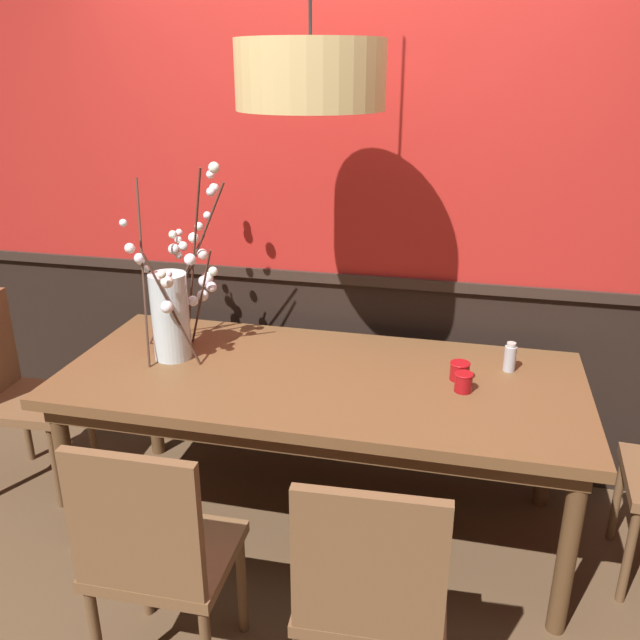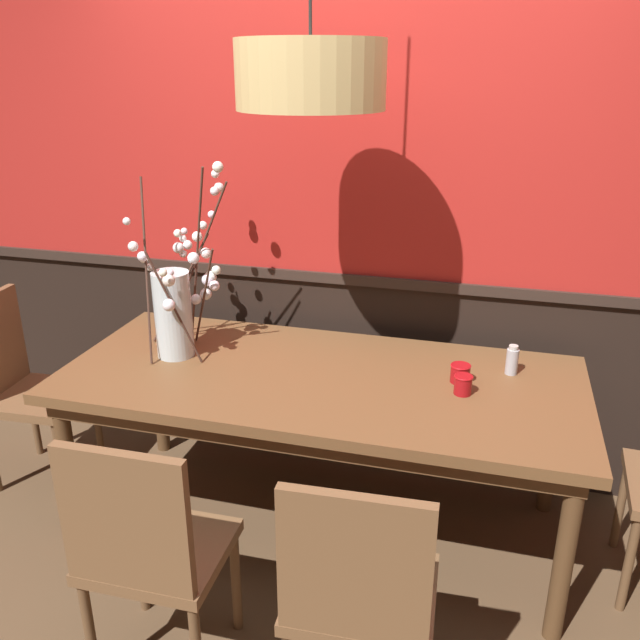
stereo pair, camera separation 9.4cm
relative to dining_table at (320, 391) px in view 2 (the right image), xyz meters
name	(u,v)px [view 2 (the right image)]	position (x,y,z in m)	size (l,w,h in m)	color
ground_plane	(320,523)	(0.00, 0.00, -0.69)	(24.00, 24.00, 0.00)	brown
back_wall	(356,187)	(0.00, 0.65, 0.76)	(5.50, 0.14, 2.92)	black
dining_table	(320,391)	(0.00, 0.00, 0.00)	(2.20, 0.97, 0.77)	brown
chair_head_west_end	(22,382)	(-1.53, 0.00, -0.16)	(0.46, 0.43, 0.97)	brown
chair_near_side_right	(359,591)	(0.37, -0.91, -0.16)	(0.48, 0.43, 0.94)	brown
chair_near_side_left	(147,547)	(-0.33, -0.92, -0.15)	(0.46, 0.41, 0.96)	brown
vase_with_blossoms	(177,307)	(-0.67, 0.05, 0.30)	(0.41, 0.59, 0.84)	silver
candle_holder_nearer_center	(463,385)	(0.59, -0.02, 0.12)	(0.08, 0.08, 0.08)	#9E0F14
candle_holder_nearer_edge	(460,373)	(0.58, 0.09, 0.12)	(0.08, 0.08, 0.08)	#9E0F14
condiment_bottle	(512,360)	(0.78, 0.22, 0.14)	(0.05, 0.05, 0.13)	#ADADB2
pendant_lamp	(311,75)	(-0.03, 0.00, 1.27)	(0.55, 0.55, 1.08)	tan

